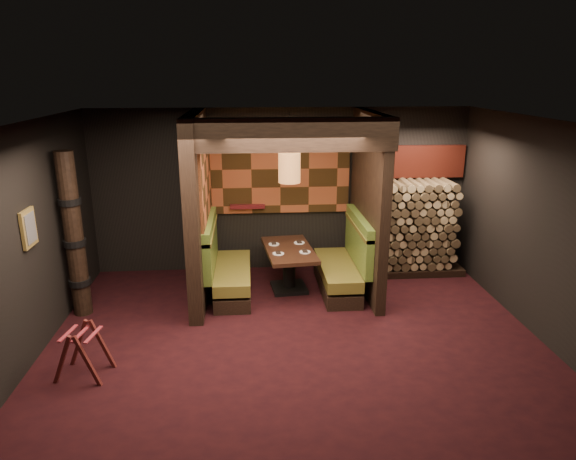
# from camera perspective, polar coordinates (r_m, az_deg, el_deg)

# --- Properties ---
(floor) EXTENTS (6.50, 5.50, 0.02)m
(floor) POSITION_cam_1_polar(r_m,az_deg,el_deg) (6.94, 0.86, -12.41)
(floor) COLOR black
(floor) RESTS_ON ground
(ceiling) EXTENTS (6.50, 5.50, 0.02)m
(ceiling) POSITION_cam_1_polar(r_m,az_deg,el_deg) (6.06, 0.98, 11.92)
(ceiling) COLOR black
(ceiling) RESTS_ON ground
(wall_back) EXTENTS (6.50, 0.02, 2.85)m
(wall_back) POSITION_cam_1_polar(r_m,az_deg,el_deg) (9.01, -0.73, 4.41)
(wall_back) COLOR black
(wall_back) RESTS_ON ground
(wall_front) EXTENTS (6.50, 0.02, 2.85)m
(wall_front) POSITION_cam_1_polar(r_m,az_deg,el_deg) (3.85, 4.87, -14.01)
(wall_front) COLOR black
(wall_front) RESTS_ON ground
(wall_left) EXTENTS (0.02, 5.50, 2.85)m
(wall_left) POSITION_cam_1_polar(r_m,az_deg,el_deg) (6.87, -27.28, -1.62)
(wall_left) COLOR black
(wall_left) RESTS_ON ground
(wall_right) EXTENTS (0.02, 5.50, 2.85)m
(wall_right) POSITION_cam_1_polar(r_m,az_deg,el_deg) (7.40, 26.95, -0.34)
(wall_right) COLOR black
(wall_right) RESTS_ON ground
(partition_left) EXTENTS (0.20, 2.20, 2.85)m
(partition_left) POSITION_cam_1_polar(r_m,az_deg,el_deg) (7.95, -9.96, 2.41)
(partition_left) COLOR black
(partition_left) RESTS_ON floor
(partition_right) EXTENTS (0.15, 2.10, 2.85)m
(partition_right) POSITION_cam_1_polar(r_m,az_deg,el_deg) (8.17, 8.91, 2.88)
(partition_right) COLOR black
(partition_right) RESTS_ON floor
(header_beam) EXTENTS (2.85, 0.18, 0.44)m
(header_beam) POSITION_cam_1_polar(r_m,az_deg,el_deg) (6.77, 0.19, 10.52)
(header_beam) COLOR black
(header_beam) RESTS_ON partition_left
(tapa_back_panel) EXTENTS (2.40, 0.06, 1.55)m
(tapa_back_panel) POSITION_cam_1_polar(r_m,az_deg,el_deg) (8.88, -0.88, 6.82)
(tapa_back_panel) COLOR #A74E2A
(tapa_back_panel) RESTS_ON wall_back
(tapa_side_panel) EXTENTS (0.04, 1.85, 1.45)m
(tapa_side_panel) POSITION_cam_1_polar(r_m,az_deg,el_deg) (8.01, -9.15, 5.69)
(tapa_side_panel) COLOR #A74E2A
(tapa_side_panel) RESTS_ON partition_left
(lacquer_shelf) EXTENTS (0.60, 0.12, 0.07)m
(lacquer_shelf) POSITION_cam_1_polar(r_m,az_deg,el_deg) (8.94, -4.52, 2.64)
(lacquer_shelf) COLOR maroon
(lacquer_shelf) RESTS_ON wall_back
(booth_bench_left) EXTENTS (0.68, 1.60, 1.14)m
(booth_bench_left) POSITION_cam_1_polar(r_m,az_deg,el_deg) (8.24, -6.90, -4.43)
(booth_bench_left) COLOR black
(booth_bench_left) RESTS_ON floor
(booth_bench_right) EXTENTS (0.68, 1.60, 1.14)m
(booth_bench_right) POSITION_cam_1_polar(r_m,az_deg,el_deg) (8.36, 6.20, -4.06)
(booth_bench_right) COLOR black
(booth_bench_right) RESTS_ON floor
(dining_table) EXTENTS (0.86, 1.41, 0.71)m
(dining_table) POSITION_cam_1_polar(r_m,az_deg,el_deg) (8.29, 0.12, -3.59)
(dining_table) COLOR black
(dining_table) RESTS_ON floor
(place_settings) EXTENTS (0.65, 0.68, 0.03)m
(place_settings) POSITION_cam_1_polar(r_m,az_deg,el_deg) (8.21, 0.12, -1.99)
(place_settings) COLOR white
(place_settings) RESTS_ON dining_table
(pendant_lamp) EXTENTS (0.34, 0.34, 1.05)m
(pendant_lamp) POSITION_cam_1_polar(r_m,az_deg,el_deg) (7.83, 0.16, 6.93)
(pendant_lamp) COLOR #AA6832
(pendant_lamp) RESTS_ON ceiling
(framed_picture) EXTENTS (0.05, 0.36, 0.46)m
(framed_picture) POSITION_cam_1_polar(r_m,az_deg,el_deg) (6.89, -26.86, 0.18)
(framed_picture) COLOR olive
(framed_picture) RESTS_ON wall_left
(luggage_rack) EXTENTS (0.67, 0.52, 0.65)m
(luggage_rack) POSITION_cam_1_polar(r_m,az_deg,el_deg) (6.56, -21.85, -12.26)
(luggage_rack) COLOR #4F1A17
(luggage_rack) RESTS_ON floor
(totem_column) EXTENTS (0.31, 0.31, 2.40)m
(totem_column) POSITION_cam_1_polar(r_m,az_deg,el_deg) (7.85, -22.68, -0.69)
(totem_column) COLOR black
(totem_column) RESTS_ON floor
(firewood_stack) EXTENTS (1.73, 0.70, 1.64)m
(firewood_stack) POSITION_cam_1_polar(r_m,az_deg,el_deg) (9.20, 13.81, 0.28)
(firewood_stack) COLOR black
(firewood_stack) RESTS_ON floor
(mosaic_header) EXTENTS (1.83, 0.10, 0.56)m
(mosaic_header) POSITION_cam_1_polar(r_m,az_deg,el_deg) (9.26, 13.66, 7.39)
(mosaic_header) COLOR maroon
(mosaic_header) RESTS_ON wall_back
(bay_front_post) EXTENTS (0.08, 0.08, 2.85)m
(bay_front_post) POSITION_cam_1_polar(r_m,az_deg,el_deg) (8.44, 9.11, 3.32)
(bay_front_post) COLOR black
(bay_front_post) RESTS_ON floor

